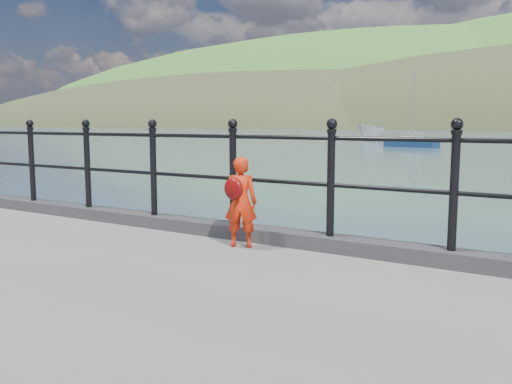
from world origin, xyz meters
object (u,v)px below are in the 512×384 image
Objects in this scene: railing at (279,168)px; launch_white at (372,133)px; sailboat_port at (411,144)px; child at (240,201)px.

launch_white is at bearing 109.00° from railing.
railing is at bearing -62.91° from sailboat_port.
sailboat_port reaches higher than launch_white.
sailboat_port reaches higher than child.
launch_white is (-19.50, 57.77, -0.44)m from child.
child is at bearing -63.33° from sailboat_port.
child is (-0.26, -0.36, -0.34)m from railing.
railing is 46.63m from sailboat_port.
child is 0.13× the size of sailboat_port.
sailboat_port is (-11.48, 45.18, -1.48)m from railing.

